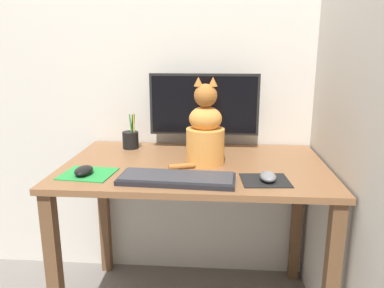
{
  "coord_description": "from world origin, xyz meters",
  "views": [
    {
      "loc": [
        0.11,
        -1.55,
        1.23
      ],
      "look_at": [
        -0.0,
        -0.11,
        0.86
      ],
      "focal_mm": 35.0,
      "sensor_mm": 36.0,
      "label": 1
    }
  ],
  "objects_px": {
    "keyboard": "(177,178)",
    "cat": "(205,132)",
    "computer_mouse_left": "(84,171)",
    "computer_mouse_right": "(268,177)",
    "pen_cup": "(131,139)",
    "monitor": "(204,109)"
  },
  "relations": [
    {
      "from": "keyboard",
      "to": "cat",
      "type": "bearing_deg",
      "value": 71.05
    },
    {
      "from": "computer_mouse_left",
      "to": "keyboard",
      "type": "bearing_deg",
      "value": -6.39
    },
    {
      "from": "computer_mouse_left",
      "to": "computer_mouse_right",
      "type": "height_order",
      "value": "computer_mouse_right"
    },
    {
      "from": "computer_mouse_right",
      "to": "pen_cup",
      "type": "height_order",
      "value": "pen_cup"
    },
    {
      "from": "monitor",
      "to": "cat",
      "type": "relative_size",
      "value": 1.43
    },
    {
      "from": "monitor",
      "to": "cat",
      "type": "distance_m",
      "value": 0.27
    },
    {
      "from": "computer_mouse_left",
      "to": "computer_mouse_right",
      "type": "relative_size",
      "value": 1.1
    },
    {
      "from": "cat",
      "to": "computer_mouse_right",
      "type": "bearing_deg",
      "value": -40.73
    },
    {
      "from": "monitor",
      "to": "computer_mouse_right",
      "type": "xyz_separation_m",
      "value": [
        0.26,
        -0.47,
        -0.18
      ]
    },
    {
      "from": "monitor",
      "to": "computer_mouse_right",
      "type": "bearing_deg",
      "value": -60.88
    },
    {
      "from": "monitor",
      "to": "computer_mouse_left",
      "type": "relative_size",
      "value": 4.95
    },
    {
      "from": "keyboard",
      "to": "pen_cup",
      "type": "xyz_separation_m",
      "value": [
        -0.28,
        0.46,
        0.03
      ]
    },
    {
      "from": "computer_mouse_left",
      "to": "cat",
      "type": "bearing_deg",
      "value": 22.32
    },
    {
      "from": "keyboard",
      "to": "pen_cup",
      "type": "height_order",
      "value": "pen_cup"
    },
    {
      "from": "computer_mouse_right",
      "to": "cat",
      "type": "distance_m",
      "value": 0.34
    },
    {
      "from": "monitor",
      "to": "keyboard",
      "type": "bearing_deg",
      "value": -99.09
    },
    {
      "from": "pen_cup",
      "to": "computer_mouse_right",
      "type": "bearing_deg",
      "value": -35.2
    },
    {
      "from": "monitor",
      "to": "keyboard",
      "type": "relative_size",
      "value": 1.2
    },
    {
      "from": "computer_mouse_right",
      "to": "pen_cup",
      "type": "xyz_separation_m",
      "value": [
        -0.62,
        0.44,
        0.02
      ]
    },
    {
      "from": "computer_mouse_left",
      "to": "computer_mouse_right",
      "type": "distance_m",
      "value": 0.71
    },
    {
      "from": "cat",
      "to": "pen_cup",
      "type": "height_order",
      "value": "cat"
    },
    {
      "from": "computer_mouse_left",
      "to": "pen_cup",
      "type": "xyz_separation_m",
      "value": [
        0.09,
        0.42,
        0.03
      ]
    }
  ]
}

